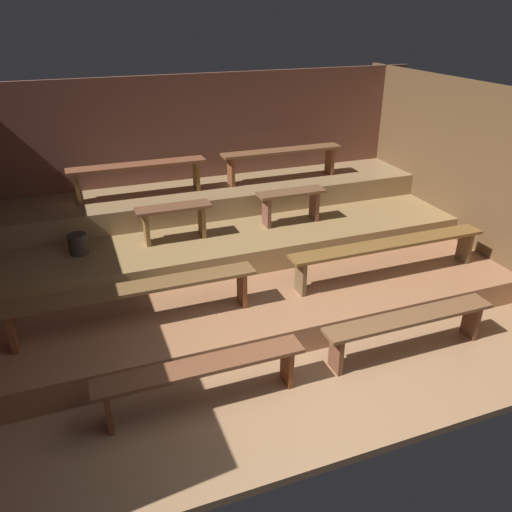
# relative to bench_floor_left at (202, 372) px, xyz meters

# --- Properties ---
(ground) EXTENTS (6.88, 5.16, 0.08)m
(ground) POSITION_rel_bench_floor_left_xyz_m (1.10, 1.56, -0.40)
(ground) COLOR #9A7350
(wall_back) EXTENTS (6.88, 0.06, 2.43)m
(wall_back) POSITION_rel_bench_floor_left_xyz_m (1.10, 3.77, 0.86)
(wall_back) COLOR brown
(wall_back) RESTS_ON ground
(wall_right) EXTENTS (0.06, 5.16, 2.43)m
(wall_right) POSITION_rel_bench_floor_left_xyz_m (4.16, 1.56, 0.86)
(wall_right) COLOR brown
(wall_right) RESTS_ON ground
(platform_lower) EXTENTS (6.08, 3.39, 0.31)m
(platform_lower) POSITION_rel_bench_floor_left_xyz_m (1.10, 2.05, -0.20)
(platform_lower) COLOR #9B6846
(platform_lower) RESTS_ON ground
(platform_middle) EXTENTS (6.08, 2.12, 0.31)m
(platform_middle) POSITION_rel_bench_floor_left_xyz_m (1.10, 2.68, 0.11)
(platform_middle) COLOR #977648
(platform_middle) RESTS_ON platform_lower
(platform_upper) EXTENTS (6.08, 1.03, 0.31)m
(platform_upper) POSITION_rel_bench_floor_left_xyz_m (1.10, 3.23, 0.42)
(platform_upper) COLOR #90724C
(platform_upper) RESTS_ON platform_middle
(bench_floor_left) EXTENTS (1.90, 0.27, 0.45)m
(bench_floor_left) POSITION_rel_bench_floor_left_xyz_m (0.00, 0.00, 0.00)
(bench_floor_left) COLOR brown
(bench_floor_left) RESTS_ON ground
(bench_floor_right) EXTENTS (1.90, 0.27, 0.45)m
(bench_floor_right) POSITION_rel_bench_floor_left_xyz_m (2.19, 0.00, 0.00)
(bench_floor_right) COLOR brown
(bench_floor_right) RESTS_ON ground
(bench_lower_left) EXTENTS (2.55, 0.27, 0.45)m
(bench_lower_left) POSITION_rel_bench_floor_left_xyz_m (-0.41, 1.04, 0.32)
(bench_lower_left) COLOR brown
(bench_lower_left) RESTS_ON platform_lower
(bench_lower_right) EXTENTS (2.55, 0.27, 0.45)m
(bench_lower_right) POSITION_rel_bench_floor_left_xyz_m (2.61, 1.04, 0.32)
(bench_lower_right) COLOR brown
(bench_lower_right) RESTS_ON platform_lower
(bench_middle_left) EXTENTS (0.93, 0.27, 0.45)m
(bench_middle_left) POSITION_rel_bench_floor_left_xyz_m (0.30, 2.32, 0.58)
(bench_middle_left) COLOR brown
(bench_middle_left) RESTS_ON platform_middle
(bench_middle_right) EXTENTS (0.93, 0.27, 0.45)m
(bench_middle_right) POSITION_rel_bench_floor_left_xyz_m (1.89, 2.32, 0.58)
(bench_middle_right) COLOR brown
(bench_middle_right) RESTS_ON platform_middle
(bench_upper_left) EXTENTS (1.84, 0.27, 0.45)m
(bench_upper_left) POSITION_rel_bench_floor_left_xyz_m (0.04, 3.25, 0.93)
(bench_upper_left) COLOR brown
(bench_upper_left) RESTS_ON platform_upper
(bench_upper_right) EXTENTS (1.84, 0.27, 0.45)m
(bench_upper_right) POSITION_rel_bench_floor_left_xyz_m (2.15, 3.25, 0.93)
(bench_upper_right) COLOR brown
(bench_upper_right) RESTS_ON platform_upper
(pail_middle) EXTENTS (0.22, 0.22, 0.25)m
(pail_middle) POSITION_rel_bench_floor_left_xyz_m (-0.86, 2.33, 0.39)
(pail_middle) COLOR #332D28
(pail_middle) RESTS_ON platform_middle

